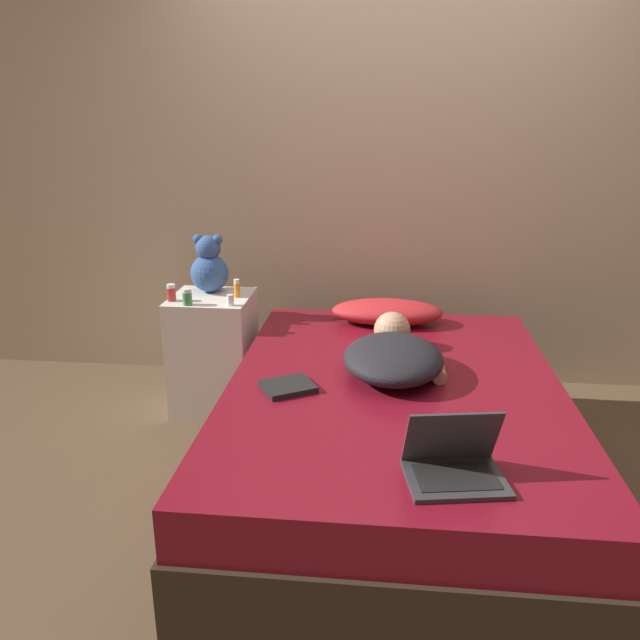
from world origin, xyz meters
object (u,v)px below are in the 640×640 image
object	(u,v)px
person_lying	(394,354)
bottle_orange	(237,289)
bottle_white	(230,300)
laptop	(454,463)
teddy_bear	(209,267)
bottle_red	(171,293)
pillow	(387,312)
book	(288,387)
bottle_green	(187,297)

from	to	relation	value
person_lying	bottle_orange	distance (m)	1.01
bottle_orange	bottle_white	size ratio (longest dim) A/B	1.71
laptop	bottle_white	xyz separation A→B (m)	(-1.00, 1.25, 0.12)
teddy_bear	bottle_red	xyz separation A→B (m)	(-0.15, -0.20, -0.09)
pillow	bottle_red	world-z (taller)	bottle_red
person_lying	book	world-z (taller)	person_lying
pillow	book	xyz separation A→B (m)	(-0.40, -0.89, -0.05)
bottle_green	bottle_orange	xyz separation A→B (m)	(0.22, 0.17, 0.01)
laptop	bottle_white	bearing A→B (deg)	118.78
teddy_bear	book	distance (m)	1.10
pillow	book	distance (m)	0.98
bottle_green	bottle_orange	world-z (taller)	bottle_orange
bottle_green	person_lying	bearing A→B (deg)	-21.55
teddy_bear	bottle_orange	bearing A→B (deg)	-28.71
bottle_green	bottle_orange	distance (m)	0.27
laptop	teddy_bear	distance (m)	1.91
teddy_bear	book	bearing A→B (deg)	-58.08
person_lying	bottle_white	world-z (taller)	bottle_white
bottle_red	bottle_orange	size ratio (longest dim) A/B	0.91
bottle_green	book	xyz separation A→B (m)	(0.61, -0.65, -0.17)
bottle_red	book	world-z (taller)	bottle_red
bottle_green	bottle_red	distance (m)	0.12
laptop	book	world-z (taller)	laptop
teddy_bear	book	xyz separation A→B (m)	(0.57, -0.91, -0.27)
bottle_green	laptop	bearing A→B (deg)	-45.39
bottle_green	bottle_white	world-z (taller)	bottle_green
teddy_bear	bottle_orange	xyz separation A→B (m)	(0.17, -0.09, -0.09)
bottle_red	bottle_orange	xyz separation A→B (m)	(0.32, 0.10, 0.00)
teddy_bear	bottle_orange	size ratio (longest dim) A/B	3.24
bottle_green	bottle_orange	size ratio (longest dim) A/B	0.87
person_lying	laptop	bearing A→B (deg)	-78.50
bottle_red	bottle_orange	world-z (taller)	bottle_orange
bottle_red	person_lying	bearing A→B (deg)	-22.49
pillow	teddy_bear	xyz separation A→B (m)	(-0.96, 0.02, 0.22)
pillow	book	size ratio (longest dim) A/B	2.26
teddy_bear	bottle_green	size ratio (longest dim) A/B	3.73
teddy_bear	bottle_green	bearing A→B (deg)	-100.38
bottle_red	book	distance (m)	1.03
person_lying	bottle_red	distance (m)	1.25
bottle_red	book	bearing A→B (deg)	-44.81
pillow	bottle_white	bearing A→B (deg)	-163.72
bottle_white	bottle_orange	bearing A→B (deg)	90.44
person_lying	bottle_white	bearing A→B (deg)	152.10
bottle_red	pillow	bearing A→B (deg)	9.20
bottle_green	book	distance (m)	0.91
bottle_red	bottle_white	distance (m)	0.33
pillow	bottle_red	xyz separation A→B (m)	(-1.12, -0.18, 0.12)
person_lying	pillow	bearing A→B (deg)	92.13
pillow	person_lying	world-z (taller)	person_lying
person_lying	bottle_orange	bearing A→B (deg)	144.36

